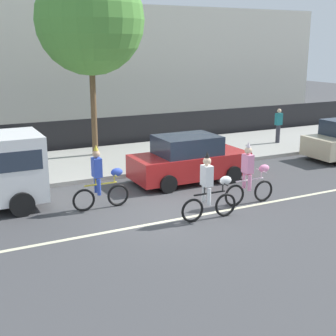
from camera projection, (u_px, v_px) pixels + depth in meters
ground_plane at (175, 213)px, 13.42m from camera, size 80.00×80.00×0.00m
road_centre_line at (184, 218)px, 12.99m from camera, size 36.00×0.14×0.01m
sidewalk_curb at (101, 161)px, 19.01m from camera, size 60.00×5.00×0.15m
fence_line at (80, 135)px, 21.35m from camera, size 40.00×0.08×1.40m
building_backdrop at (95, 65)px, 29.69m from camera, size 28.00×8.00×6.87m
parade_cyclist_cobalt at (101, 181)px, 13.55m from camera, size 1.72×0.50×1.92m
parade_cyclist_zebra at (210, 190)px, 12.71m from camera, size 1.72×0.50×1.92m
parade_cyclist_pink at (250, 177)px, 13.97m from camera, size 1.72×0.50×1.92m
parked_car_red at (189, 160)px, 16.31m from camera, size 4.10×1.92×1.64m
street_tree_near_lamp at (90, 20)px, 18.48m from camera, size 4.35×4.35×7.64m
pedestrian_onlooker at (278, 125)px, 22.11m from camera, size 0.32×0.20×1.62m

